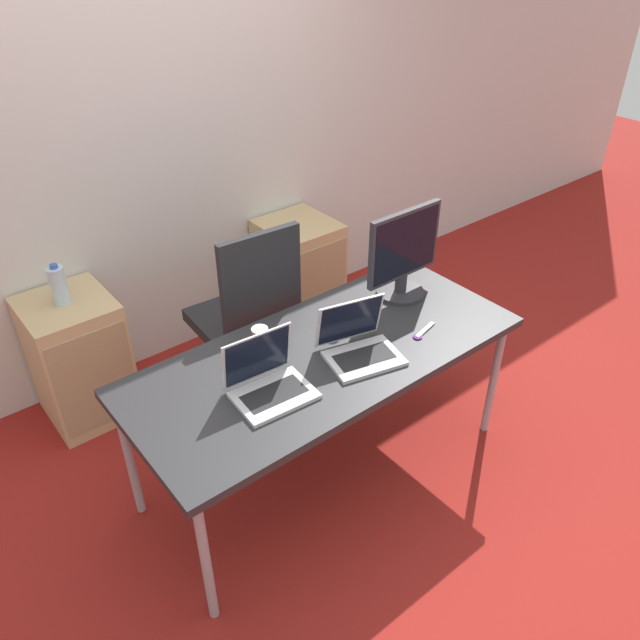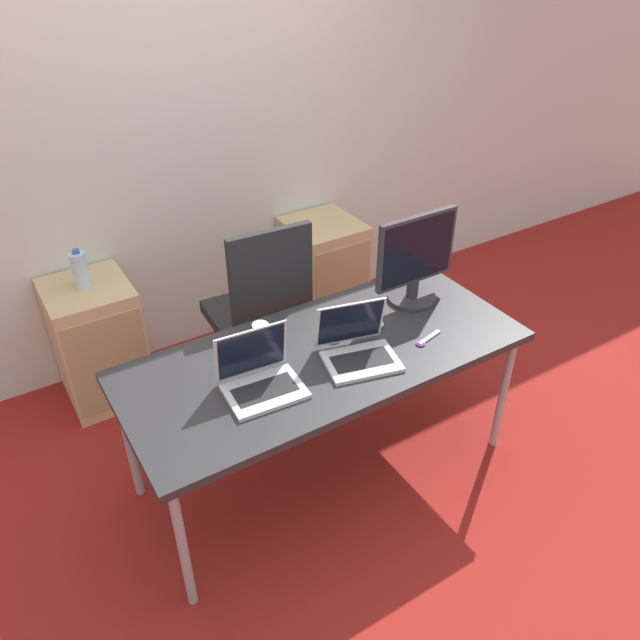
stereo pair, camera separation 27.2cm
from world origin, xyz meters
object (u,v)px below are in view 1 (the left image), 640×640
object	(u,v)px
mouse	(373,319)
cabinet_left	(79,359)
water_bottle	(59,285)
coffee_cup_white	(337,321)
cabinet_right	(299,273)
laptop_right	(359,345)
office_chair	(248,333)
laptop_left	(268,382)
coffee_cup_brown	(260,339)
monitor	(403,255)

from	to	relation	value
mouse	cabinet_left	bearing A→B (deg)	133.98
water_bottle	coffee_cup_white	world-z (taller)	water_bottle
cabinet_right	coffee_cup_white	world-z (taller)	coffee_cup_white
water_bottle	mouse	bearing A→B (deg)	-46.08
cabinet_right	water_bottle	distance (m)	1.56
water_bottle	laptop_right	bearing A→B (deg)	-56.03
office_chair	coffee_cup_white	distance (m)	0.71
laptop_left	coffee_cup_brown	distance (m)	0.29
water_bottle	laptop_right	size ratio (longest dim) A/B	0.60
monitor	coffee_cup_white	world-z (taller)	monitor
cabinet_right	coffee_cup_white	xyz separation A→B (m)	(-0.57, -1.06, 0.42)
cabinet_left	mouse	distance (m)	1.61
office_chair	laptop_right	size ratio (longest dim) A/B	3.06
cabinet_left	laptop_right	world-z (taller)	laptop_right
monitor	coffee_cup_white	bearing A→B (deg)	-175.40
office_chair	cabinet_left	world-z (taller)	office_chair
water_bottle	laptop_left	size ratio (longest dim) A/B	0.66
water_bottle	coffee_cup_brown	size ratio (longest dim) A/B	1.89
cabinet_left	coffee_cup_brown	world-z (taller)	coffee_cup_brown
monitor	mouse	world-z (taller)	monitor
office_chair	coffee_cup_brown	world-z (taller)	office_chair
monitor	coffee_cup_brown	world-z (taller)	monitor
cabinet_left	laptop_right	distance (m)	1.60
cabinet_right	laptop_left	world-z (taller)	laptop_left
office_chair	monitor	bearing A→B (deg)	-44.36
cabinet_right	laptop_right	size ratio (longest dim) A/B	1.97
laptop_left	coffee_cup_white	world-z (taller)	laptop_left
cabinet_left	laptop_left	xyz separation A→B (m)	(0.41, -1.23, 0.43)
cabinet_left	office_chair	bearing A→B (deg)	-30.14
office_chair	mouse	world-z (taller)	office_chair
water_bottle	mouse	world-z (taller)	water_bottle
laptop_right	coffee_cup_white	xyz separation A→B (m)	(0.06, 0.21, -0.01)
cabinet_left	coffee_cup_white	xyz separation A→B (m)	(0.92, -1.06, 0.42)
cabinet_right	coffee_cup_brown	distance (m)	1.43
office_chair	water_bottle	bearing A→B (deg)	149.74
coffee_cup_white	monitor	bearing A→B (deg)	4.60
cabinet_left	cabinet_right	xyz separation A→B (m)	(1.49, 0.00, 0.00)
water_bottle	mouse	size ratio (longest dim) A/B	3.24
coffee_cup_brown	laptop_left	bearing A→B (deg)	-117.98
water_bottle	monitor	world-z (taller)	monitor
cabinet_left	mouse	size ratio (longest dim) A/B	10.61
office_chair	coffee_cup_white	xyz separation A→B (m)	(0.13, -0.61, 0.35)
cabinet_right	laptop_left	distance (m)	1.70
office_chair	coffee_cup_white	bearing A→B (deg)	-77.83
cabinet_left	monitor	world-z (taller)	monitor
laptop_left	monitor	world-z (taller)	monitor
office_chair	coffee_cup_white	size ratio (longest dim) A/B	12.25
office_chair	monitor	xyz separation A→B (m)	(0.58, -0.57, 0.53)
laptop_left	coffee_cup_brown	bearing A→B (deg)	62.02
office_chair	cabinet_left	xyz separation A→B (m)	(-0.79, 0.46, -0.07)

